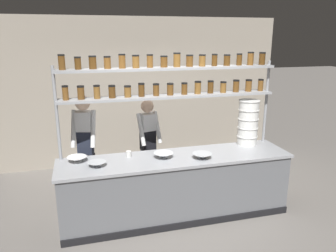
{
  "coord_description": "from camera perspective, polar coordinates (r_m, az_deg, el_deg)",
  "views": [
    {
      "loc": [
        -1.25,
        -4.15,
        2.57
      ],
      "look_at": [
        -0.07,
        0.2,
        1.32
      ],
      "focal_mm": 35.0,
      "sensor_mm": 36.0,
      "label": 1
    }
  ],
  "objects": [
    {
      "name": "prep_counter",
      "position": [
        4.82,
        1.43,
        -10.53
      ],
      "size": [
        3.3,
        0.76,
        0.92
      ],
      "color": "slate",
      "rests_on": "ground_plane"
    },
    {
      "name": "chef_center",
      "position": [
        5.32,
        -3.5,
        -2.71
      ],
      "size": [
        0.41,
        0.34,
        1.6
      ],
      "rotation": [
        0.0,
        0.0,
        0.27
      ],
      "color": "black",
      "rests_on": "ground_plane"
    },
    {
      "name": "prep_bowl_near_left",
      "position": [
        4.62,
        -15.58,
        -5.61
      ],
      "size": [
        0.26,
        0.26,
        0.07
      ],
      "color": "white",
      "rests_on": "prep_counter"
    },
    {
      "name": "serving_cup_front",
      "position": [
        4.67,
        -6.87,
        -4.84
      ],
      "size": [
        0.08,
        0.08,
        0.08
      ],
      "color": "silver",
      "rests_on": "prep_counter"
    },
    {
      "name": "prep_bowl_center_back",
      "position": [
        4.6,
        5.95,
        -5.21
      ],
      "size": [
        0.27,
        0.27,
        0.07
      ],
      "color": "#B2B7BC",
      "rests_on": "prep_counter"
    },
    {
      "name": "prep_bowl_center_front",
      "position": [
        4.4,
        -12.26,
        -6.52
      ],
      "size": [
        0.24,
        0.24,
        0.07
      ],
      "color": "#B2B7BC",
      "rests_on": "prep_counter"
    },
    {
      "name": "spice_shelf_unit",
      "position": [
        4.7,
        0.4,
        7.42
      ],
      "size": [
        3.18,
        0.28,
        2.34
      ],
      "color": "#999BA0",
      "rests_on": "ground_plane"
    },
    {
      "name": "ground_plane",
      "position": [
        5.04,
        1.39,
        -15.22
      ],
      "size": [
        40.0,
        40.0,
        0.0
      ],
      "primitive_type": "plane",
      "color": "slate"
    },
    {
      "name": "prep_bowl_near_right",
      "position": [
        4.59,
        -0.8,
        -5.13
      ],
      "size": [
        0.28,
        0.28,
        0.08
      ],
      "color": "silver",
      "rests_on": "prep_counter"
    },
    {
      "name": "container_stack",
      "position": [
        5.22,
        13.77,
        0.58
      ],
      "size": [
        0.32,
        0.32,
        0.7
      ],
      "color": "white",
      "rests_on": "prep_counter"
    },
    {
      "name": "chef_left",
      "position": [
        5.12,
        -14.21,
        -2.85
      ],
      "size": [
        0.41,
        0.34,
        1.73
      ],
      "rotation": [
        0.0,
        0.0,
        -0.26
      ],
      "color": "black",
      "rests_on": "ground_plane"
    },
    {
      "name": "back_wall",
      "position": [
        6.75,
        -4.35,
        6.0
      ],
      "size": [
        5.7,
        0.12,
        2.94
      ],
      "primitive_type": "cube",
      "color": "#9E9384",
      "rests_on": "ground_plane"
    }
  ]
}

